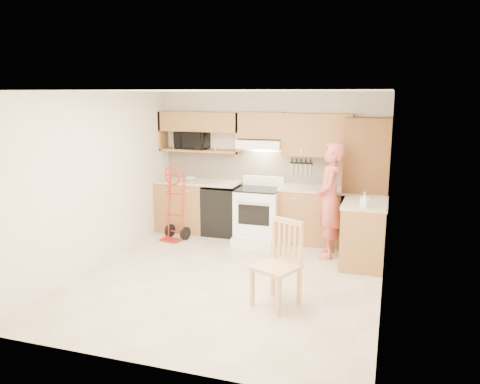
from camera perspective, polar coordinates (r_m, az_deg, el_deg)
The scene contains 28 objects.
floor at distance 6.61m, azimuth -1.34°, elevation -10.31°, with size 4.00×4.50×0.02m, color beige.
ceiling at distance 6.13m, azimuth -1.46°, elevation 12.08°, with size 4.00×4.50×0.02m, color white.
wall_back at distance 8.39m, azimuth 3.68°, elevation 3.34°, with size 4.00×0.02×2.50m, color white.
wall_front at distance 4.25m, azimuth -11.50°, elevation -5.25°, with size 4.00×0.02×2.50m, color white.
wall_left at distance 7.16m, azimuth -16.79°, elevation 1.40°, with size 0.02×4.50×2.50m, color white.
wall_right at distance 5.92m, azimuth 17.32°, elevation -0.73°, with size 0.02×4.50×2.50m, color white.
backsplash at distance 8.37m, azimuth 3.63°, elevation 2.97°, with size 3.92×0.03×0.55m, color beige.
lower_cab_left at distance 8.76m, azimuth -6.78°, elevation -1.69°, with size 0.90×0.60×0.90m, color #AB7242.
dishwasher at distance 8.49m, azimuth -2.16°, elevation -2.23°, with size 0.60×0.60×0.85m, color black.
lower_cab_right at distance 8.09m, azimuth 8.78°, elevation -2.88°, with size 1.14×0.60×0.90m, color #AB7242.
countertop_left at distance 8.54m, azimuth -5.02°, elevation 1.23°, with size 1.50×0.63×0.04m, color #BAA88E.
countertop_right at distance 7.98m, azimuth 8.89°, elevation 0.38°, with size 1.14×0.63×0.04m, color #BAA88E.
cab_return_right at distance 7.24m, azimuth 14.60°, elevation -4.88°, with size 0.60×1.00×0.90m, color #AB7242.
countertop_return at distance 7.12m, azimuth 14.80°, elevation -1.26°, with size 0.63×1.00×0.04m, color #BAA88E.
pantry_tall at distance 7.88m, azimuth 14.82°, elevation 0.94°, with size 0.70×0.60×2.10m, color brown.
upper_cab_left at distance 8.54m, azimuth -4.80°, elevation 8.40°, with size 1.50×0.33×0.34m, color #AB7242.
upper_shelf_mw at distance 8.58m, azimuth -4.74°, elevation 5.00°, with size 1.50×0.33×0.04m, color #AB7242.
upper_cab_center at distance 8.18m, azimuth 2.62°, elevation 8.00°, with size 0.76×0.33×0.44m, color #AB7242.
upper_cab_right at distance 7.99m, azimuth 9.24°, elevation 6.76°, with size 1.14×0.33×0.70m, color #AB7242.
range_hood at distance 8.14m, azimuth 2.48°, elevation 5.79°, with size 0.76×0.46×0.14m, color white.
knife_strip at distance 8.22m, azimuth 7.31°, elevation 3.02°, with size 0.40×0.05×0.29m, color black, non-canonical shape.
microwave at distance 8.63m, azimuth -5.73°, elevation 6.20°, with size 0.57×0.39×0.32m, color black.
range at distance 8.00m, azimuth 2.15°, elevation -2.28°, with size 0.73×0.96×1.07m, color white, non-canonical shape.
person at distance 7.34m, azimuth 10.69°, elevation -0.97°, with size 0.64×0.42×1.77m, color #C6574E.
hand_truck at distance 8.17m, azimuth -7.99°, elevation -1.77°, with size 0.46×0.42×1.16m, color #B31F13, non-canonical shape.
dining_chair at distance 5.65m, azimuth 4.35°, elevation -8.63°, with size 0.46×0.50×1.02m, color #E5A46B, non-canonical shape.
soap_bottle at distance 6.76m, azimuth 14.68°, elevation -0.86°, with size 0.09×0.10×0.21m, color white.
bowl at distance 8.60m, azimuth -5.98°, elevation 1.58°, with size 0.21×0.21×0.05m, color white.
Camera 1 is at (2.02, -5.79, 2.47)m, focal length 35.64 mm.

